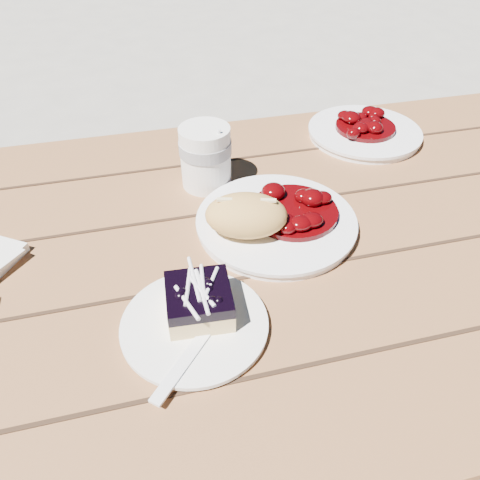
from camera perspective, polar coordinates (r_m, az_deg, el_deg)
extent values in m
plane|color=gray|center=(1.36, 4.62, -24.09)|extent=(60.00, 60.00, 0.00)
cube|color=brown|center=(0.77, 7.45, -0.33)|extent=(2.00, 0.80, 0.05)
cube|color=brown|center=(1.44, -2.26, 7.60)|extent=(1.80, 0.25, 0.04)
cube|color=brown|center=(1.87, 22.68, 4.33)|extent=(0.06, 0.06, 0.42)
cylinder|color=white|center=(0.75, 4.41, 2.12)|extent=(0.25, 0.25, 0.02)
ellipsoid|color=tan|center=(0.70, 0.76, 3.02)|extent=(0.14, 0.11, 0.06)
cylinder|color=white|center=(0.61, -5.55, -10.32)|extent=(0.18, 0.18, 0.01)
cube|color=#E7C57E|center=(0.60, -4.96, -7.98)|extent=(0.09, 0.09, 0.03)
cube|color=black|center=(0.59, -5.08, -6.59)|extent=(0.09, 0.09, 0.02)
cylinder|color=white|center=(0.83, -4.21, 10.05)|extent=(0.09, 0.09, 0.11)
cylinder|color=white|center=(1.04, 14.89, 12.49)|extent=(0.23, 0.23, 0.02)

